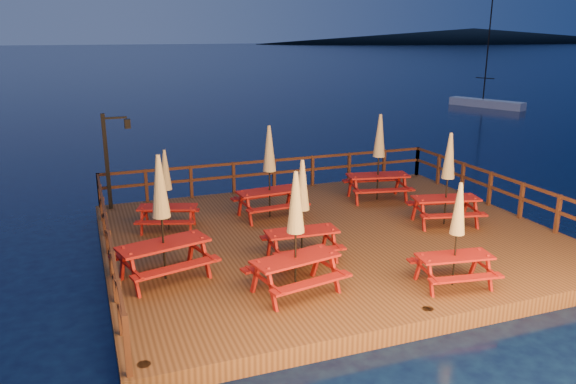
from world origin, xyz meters
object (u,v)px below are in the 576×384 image
picnic_table_1 (448,178)px  sailboat (486,104)px  picnic_table_2 (379,156)px  picnic_table_0 (302,209)px  lamp_post (111,152)px

picnic_table_1 → sailboat: bearing=61.7°
sailboat → picnic_table_2: 29.28m
picnic_table_0 → picnic_table_2: size_ratio=0.88×
picnic_table_0 → picnic_table_2: picnic_table_2 is taller
picnic_table_1 → picnic_table_2: size_ratio=0.94×
lamp_post → picnic_table_1: (8.79, -4.92, -0.41)m
picnic_table_2 → lamp_post: bearing=176.8°
sailboat → picnic_table_0: bearing=-158.5°
picnic_table_0 → picnic_table_1: size_ratio=0.93×
sailboat → picnic_table_1: bearing=-153.6°
sailboat → picnic_table_0: sailboat is taller
lamp_post → picnic_table_1: bearing=-29.2°
lamp_post → picnic_table_2: bearing=-14.2°
sailboat → picnic_table_1: 30.92m
picnic_table_1 → picnic_table_0: bearing=-155.3°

